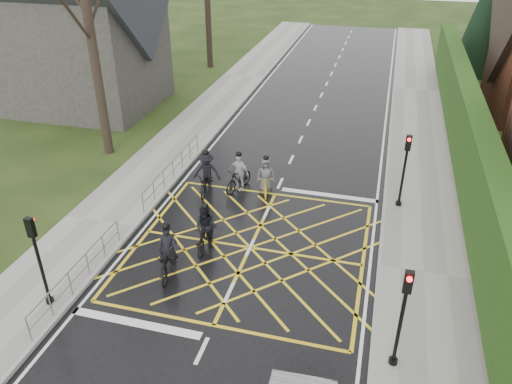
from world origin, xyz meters
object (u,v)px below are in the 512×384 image
at_px(cyclist_mid, 206,176).
at_px(cyclist_lead, 265,180).
at_px(cyclist_back, 206,232).
at_px(cyclist_rear, 168,257).
at_px(cyclist_front, 239,176).

bearing_deg(cyclist_mid, cyclist_lead, 4.88).
xyz_separation_m(cyclist_back, cyclist_lead, (1.06, 4.50, -0.10)).
height_order(cyclist_rear, cyclist_back, cyclist_rear).
relative_size(cyclist_mid, cyclist_lead, 1.12).
relative_size(cyclist_rear, cyclist_back, 1.14).
distance_m(cyclist_back, cyclist_lead, 4.62).
bearing_deg(cyclist_lead, cyclist_rear, -122.84).
bearing_deg(cyclist_mid, cyclist_rear, -91.68).
height_order(cyclist_front, cyclist_lead, cyclist_front).
xyz_separation_m(cyclist_rear, cyclist_lead, (1.79, 6.13, -0.04)).
distance_m(cyclist_rear, cyclist_mid, 5.60).
bearing_deg(cyclist_rear, cyclist_front, 70.22).
distance_m(cyclist_rear, cyclist_front, 6.07).
relative_size(cyclist_mid, cyclist_front, 1.12).
distance_m(cyclist_mid, cyclist_lead, 2.52).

